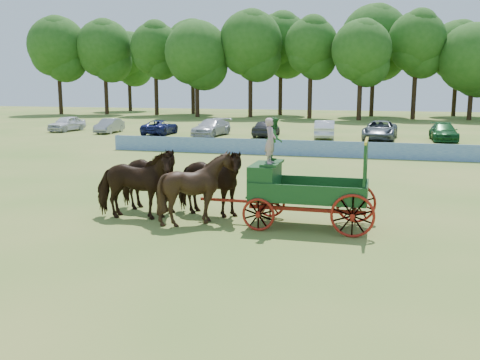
% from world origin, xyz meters
% --- Properties ---
extents(ground, '(160.00, 160.00, 0.00)m').
position_xyz_m(ground, '(0.00, 0.00, 0.00)').
color(ground, olive).
rests_on(ground, ground).
extents(horse_lead_left, '(3.09, 1.71, 2.48)m').
position_xyz_m(horse_lead_left, '(-3.67, -0.14, 1.24)').
color(horse_lead_left, black).
rests_on(horse_lead_left, ground).
extents(horse_lead_right, '(3.16, 1.97, 2.48)m').
position_xyz_m(horse_lead_right, '(-3.67, 0.96, 1.24)').
color(horse_lead_right, black).
rests_on(horse_lead_right, ground).
extents(horse_wheel_left, '(2.42, 2.19, 2.48)m').
position_xyz_m(horse_wheel_left, '(-1.27, -0.14, 1.24)').
color(horse_wheel_left, black).
rests_on(horse_wheel_left, ground).
extents(horse_wheel_right, '(3.13, 1.84, 2.48)m').
position_xyz_m(horse_wheel_right, '(-1.27, 0.96, 1.24)').
color(horse_wheel_right, black).
rests_on(horse_wheel_right, ground).
extents(farm_dray, '(5.99, 2.00, 3.65)m').
position_xyz_m(farm_dray, '(1.70, 0.43, 1.59)').
color(farm_dray, '#A52610').
rests_on(farm_dray, ground).
extents(sponsor_banner, '(26.00, 0.08, 1.05)m').
position_xyz_m(sponsor_banner, '(-1.00, 18.00, 0.53)').
color(sponsor_banner, '#1D4FA0').
rests_on(sponsor_banner, ground).
extents(parked_cars, '(43.10, 6.46, 1.61)m').
position_xyz_m(parked_cars, '(-4.02, 30.20, 0.76)').
color(parked_cars, silver).
rests_on(parked_cars, ground).
extents(treeline, '(90.94, 22.39, 15.90)m').
position_xyz_m(treeline, '(-2.61, 60.53, 9.64)').
color(treeline, '#382314').
rests_on(treeline, ground).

